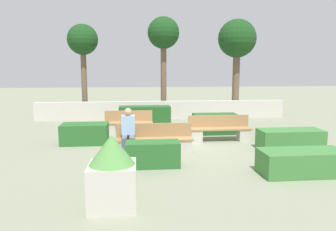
{
  "coord_description": "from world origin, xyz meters",
  "views": [
    {
      "loc": [
        -1.22,
        -9.88,
        2.46
      ],
      "look_at": [
        -0.22,
        0.5,
        0.9
      ],
      "focal_mm": 35.0,
      "sensor_mm": 36.0,
      "label": 1
    }
  ],
  "objects_px": {
    "tree_center_right": "(237,41)",
    "bench_left_side": "(220,131)",
    "bench_right_side": "(129,125)",
    "tree_leftmost": "(83,43)",
    "bench_front": "(154,142)",
    "person_seated_man": "(128,130)",
    "tree_center_left": "(163,36)",
    "planter_corner_left": "(112,172)"
  },
  "relations": [
    {
      "from": "person_seated_man",
      "to": "tree_leftmost",
      "type": "xyz_separation_m",
      "value": [
        -2.28,
        7.3,
        2.87
      ]
    },
    {
      "from": "bench_front",
      "to": "bench_left_side",
      "type": "bearing_deg",
      "value": 31.52
    },
    {
      "from": "bench_front",
      "to": "tree_center_right",
      "type": "bearing_deg",
      "value": 56.71
    },
    {
      "from": "person_seated_man",
      "to": "bench_right_side",
      "type": "bearing_deg",
      "value": 91.18
    },
    {
      "from": "bench_left_side",
      "to": "planter_corner_left",
      "type": "height_order",
      "value": "planter_corner_left"
    },
    {
      "from": "planter_corner_left",
      "to": "bench_left_side",
      "type": "bearing_deg",
      "value": 57.05
    },
    {
      "from": "person_seated_man",
      "to": "tree_leftmost",
      "type": "distance_m",
      "value": 8.17
    },
    {
      "from": "tree_leftmost",
      "to": "tree_center_right",
      "type": "xyz_separation_m",
      "value": [
        7.42,
        -0.44,
        0.09
      ]
    },
    {
      "from": "planter_corner_left",
      "to": "tree_center_left",
      "type": "bearing_deg",
      "value": 80.54
    },
    {
      "from": "bench_front",
      "to": "planter_corner_left",
      "type": "relative_size",
      "value": 1.68
    },
    {
      "from": "bench_front",
      "to": "person_seated_man",
      "type": "xyz_separation_m",
      "value": [
        -0.73,
        -0.14,
        0.39
      ]
    },
    {
      "from": "bench_right_side",
      "to": "tree_center_left",
      "type": "bearing_deg",
      "value": 64.34
    },
    {
      "from": "tree_leftmost",
      "to": "tree_center_left",
      "type": "relative_size",
      "value": 0.92
    },
    {
      "from": "person_seated_man",
      "to": "bench_front",
      "type": "bearing_deg",
      "value": 11.12
    },
    {
      "from": "tree_center_right",
      "to": "bench_front",
      "type": "bearing_deg",
      "value": -123.29
    },
    {
      "from": "bench_left_side",
      "to": "bench_right_side",
      "type": "relative_size",
      "value": 1.17
    },
    {
      "from": "tree_center_left",
      "to": "person_seated_man",
      "type": "bearing_deg",
      "value": -102.17
    },
    {
      "from": "planter_corner_left",
      "to": "tree_center_left",
      "type": "distance_m",
      "value": 11.46
    },
    {
      "from": "tree_leftmost",
      "to": "person_seated_man",
      "type": "bearing_deg",
      "value": -72.66
    },
    {
      "from": "tree_center_right",
      "to": "bench_left_side",
      "type": "bearing_deg",
      "value": -111.98
    },
    {
      "from": "bench_front",
      "to": "tree_center_right",
      "type": "relative_size",
      "value": 0.46
    },
    {
      "from": "tree_leftmost",
      "to": "tree_center_left",
      "type": "bearing_deg",
      "value": 1.97
    },
    {
      "from": "bench_front",
      "to": "bench_right_side",
      "type": "height_order",
      "value": "same"
    },
    {
      "from": "bench_right_side",
      "to": "person_seated_man",
      "type": "xyz_separation_m",
      "value": [
        0.06,
        -3.01,
        0.4
      ]
    },
    {
      "from": "bench_right_side",
      "to": "tree_leftmost",
      "type": "relative_size",
      "value": 0.39
    },
    {
      "from": "bench_left_side",
      "to": "tree_center_left",
      "type": "xyz_separation_m",
      "value": [
        -1.39,
        5.91,
        3.6
      ]
    },
    {
      "from": "bench_right_side",
      "to": "tree_leftmost",
      "type": "distance_m",
      "value": 5.84
    },
    {
      "from": "tree_center_left",
      "to": "bench_front",
      "type": "bearing_deg",
      "value": -96.82
    },
    {
      "from": "bench_left_side",
      "to": "planter_corner_left",
      "type": "relative_size",
      "value": 1.58
    },
    {
      "from": "tree_center_left",
      "to": "tree_center_right",
      "type": "distance_m",
      "value": 3.59
    },
    {
      "from": "bench_front",
      "to": "tree_center_left",
      "type": "height_order",
      "value": "tree_center_left"
    },
    {
      "from": "planter_corner_left",
      "to": "tree_leftmost",
      "type": "bearing_deg",
      "value": 101.0
    },
    {
      "from": "bench_right_side",
      "to": "person_seated_man",
      "type": "height_order",
      "value": "person_seated_man"
    },
    {
      "from": "bench_front",
      "to": "bench_left_side",
      "type": "xyz_separation_m",
      "value": [
        2.26,
        1.39,
        -0.0
      ]
    },
    {
      "from": "tree_center_left",
      "to": "tree_center_right",
      "type": "relative_size",
      "value": 1.03
    },
    {
      "from": "person_seated_man",
      "to": "tree_center_right",
      "type": "bearing_deg",
      "value": 53.15
    },
    {
      "from": "tree_leftmost",
      "to": "tree_center_right",
      "type": "bearing_deg",
      "value": -3.43
    },
    {
      "from": "bench_left_side",
      "to": "tree_center_right",
      "type": "xyz_separation_m",
      "value": [
        2.15,
        5.33,
        3.36
      ]
    },
    {
      "from": "tree_leftmost",
      "to": "bench_right_side",
      "type": "bearing_deg",
      "value": -62.71
    },
    {
      "from": "person_seated_man",
      "to": "planter_corner_left",
      "type": "relative_size",
      "value": 1.01
    },
    {
      "from": "bench_right_side",
      "to": "tree_leftmost",
      "type": "height_order",
      "value": "tree_leftmost"
    },
    {
      "from": "tree_center_right",
      "to": "tree_center_left",
      "type": "bearing_deg",
      "value": 170.72
    }
  ]
}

